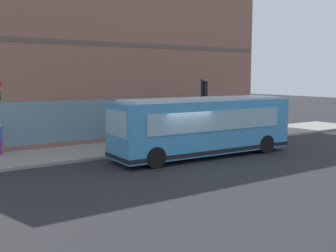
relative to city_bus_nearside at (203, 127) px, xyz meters
name	(u,v)px	position (x,y,z in m)	size (l,w,h in m)	color
ground	(180,162)	(-0.47, 1.82, -1.55)	(120.00, 120.00, 0.00)	#262628
sidewalk_curb	(133,147)	(4.19, 1.82, -1.48)	(4.11, 40.00, 0.15)	gray
building_corner	(87,56)	(10.73, 1.82, 4.01)	(9.03, 23.27, 11.14)	#8C5B4C
city_bus_nearside	(203,127)	(0.00, 0.00, 0.00)	(2.90, 10.13, 3.07)	#3F8CC6
traffic_light_near_corner	(203,99)	(2.64, -2.16, 1.28)	(0.32, 0.49, 3.85)	black
fire_hydrant	(129,143)	(3.28, 2.61, -1.04)	(0.35, 0.35, 0.74)	gold
pedestrian_near_hydrant	(124,126)	(5.18, 1.88, -0.37)	(0.32, 0.32, 1.79)	#8C3F8C
pedestrian_by_light_pole	(156,128)	(3.25, 0.82, -0.36)	(0.32, 0.32, 1.80)	gold
pedestrian_walking_along_curb	(154,125)	(5.04, -0.17, -0.43)	(0.32, 0.32, 1.70)	#3F8C4C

